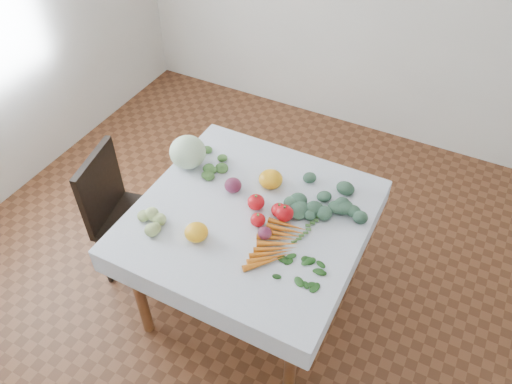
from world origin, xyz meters
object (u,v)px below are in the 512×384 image
at_px(table, 251,228).
at_px(cabbage, 188,152).
at_px(heirloom_back, 271,179).
at_px(chair, 121,209).
at_px(carrot_bunch, 277,244).

relative_size(table, cabbage, 5.03).
xyz_separation_m(table, heirloom_back, (-0.00, 0.23, 0.15)).
distance_m(chair, cabbage, 0.55).
bearing_deg(carrot_bunch, heirloom_back, 120.32).
height_order(table, chair, chair).
bearing_deg(carrot_bunch, cabbage, 156.13).
relative_size(chair, carrot_bunch, 2.32).
bearing_deg(chair, heirloom_back, 22.22).
relative_size(table, chair, 1.16).
xyz_separation_m(table, carrot_bunch, (0.21, -0.13, 0.12)).
bearing_deg(cabbage, chair, -139.90).
xyz_separation_m(table, chair, (-0.80, -0.09, -0.16)).
bearing_deg(cabbage, table, -20.41).
relative_size(chair, cabbage, 4.36).
bearing_deg(chair, carrot_bunch, -1.82).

